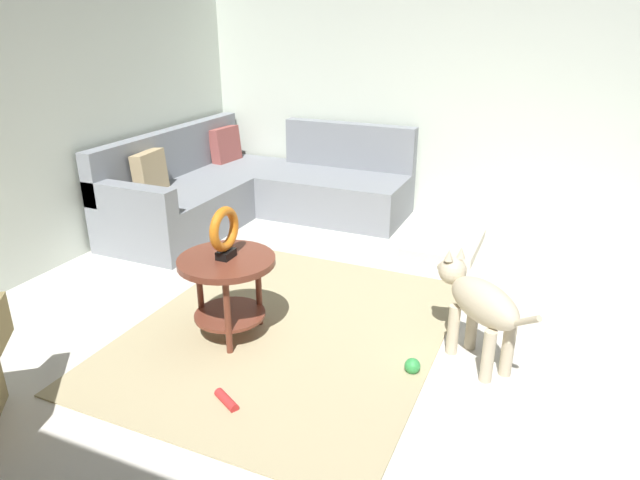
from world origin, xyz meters
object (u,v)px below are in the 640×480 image
at_px(side_table, 227,276).
at_px(torus_sculpture, 224,232).
at_px(dog_toy_ball, 412,366).
at_px(dog, 479,303).
at_px(dog_toy_rope, 226,400).
at_px(sectional_couch, 251,190).
at_px(dog_bed_mat, 444,243).

distance_m(side_table, torus_sculpture, 0.29).
height_order(side_table, dog_toy_ball, side_table).
relative_size(torus_sculpture, dog, 0.49).
height_order(dog, dog_toy_rope, dog).
bearing_deg(dog, dog_toy_ball, 175.17).
distance_m(sectional_couch, dog_toy_rope, 2.96).
bearing_deg(sectional_couch, dog, -124.01).
bearing_deg(dog, dog_toy_rope, 171.90).
xyz_separation_m(side_table, dog_toy_rope, (-0.61, -0.35, -0.39)).
relative_size(torus_sculpture, dog_toy_ball, 3.54).
distance_m(sectional_couch, torus_sculpture, 2.29).
bearing_deg(torus_sculpture, dog, -76.93).
relative_size(sectional_couch, dog, 3.36).
xyz_separation_m(sectional_couch, dog_bed_mat, (-0.01, -1.94, -0.24)).
bearing_deg(torus_sculpture, side_table, 180.00).
bearing_deg(dog_toy_rope, dog_toy_ball, -50.85).
xyz_separation_m(torus_sculpture, dog_toy_rope, (-0.61, -0.35, -0.69)).
distance_m(dog_bed_mat, dog, 1.78).
distance_m(sectional_couch, dog_toy_ball, 2.94).
relative_size(dog_toy_ball, dog_toy_rope, 0.51).
xyz_separation_m(dog, dog_toy_rope, (-0.95, 1.12, -0.35)).
distance_m(dog, dog_toy_rope, 1.51).
bearing_deg(dog_toy_rope, side_table, 29.96).
relative_size(dog, dog_toy_ball, 7.26).
bearing_deg(side_table, dog_toy_ball, -87.03).
distance_m(side_table, dog_toy_ball, 1.23).
distance_m(torus_sculpture, dog_bed_mat, 2.31).
xyz_separation_m(dog_bed_mat, dog, (-1.66, -0.53, 0.33)).
distance_m(side_table, dog, 1.51).
bearing_deg(torus_sculpture, dog_bed_mat, -25.00).
bearing_deg(side_table, dog, -76.93).
height_order(dog, dog_toy_ball, dog).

